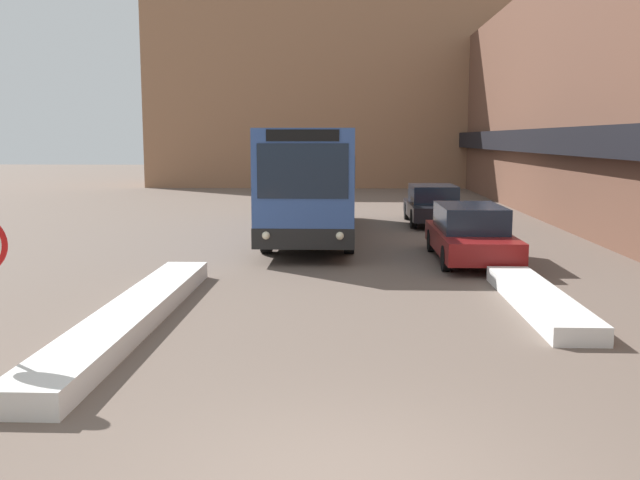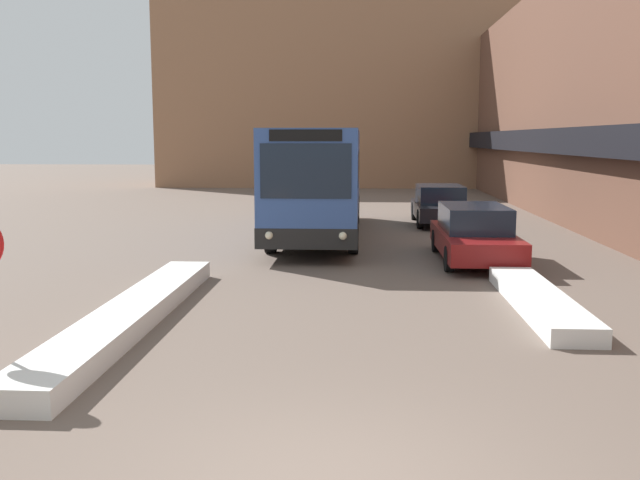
# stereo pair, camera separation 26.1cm
# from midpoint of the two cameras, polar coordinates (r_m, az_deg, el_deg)

# --- Properties ---
(building_row_right) EXTENTS (5.50, 60.00, 9.38)m
(building_row_right) POSITION_cam_midpoint_polar(r_m,az_deg,el_deg) (31.63, 21.76, 10.34)
(building_row_right) COLOR brown
(building_row_right) RESTS_ON ground_plane
(building_backdrop_far) EXTENTS (26.00, 8.00, 12.82)m
(building_backdrop_far) POSITION_cam_midpoint_polar(r_m,az_deg,el_deg) (49.39, 3.20, 11.90)
(building_backdrop_far) COLOR #996B4C
(building_backdrop_far) RESTS_ON ground_plane
(snow_bank_left) EXTENTS (0.90, 8.42, 0.35)m
(snow_bank_left) POSITION_cam_midpoint_polar(r_m,az_deg,el_deg) (12.57, -14.27, -5.75)
(snow_bank_left) COLOR silver
(snow_bank_left) RESTS_ON ground_plane
(snow_bank_right) EXTENTS (0.90, 5.21, 0.32)m
(snow_bank_right) POSITION_cam_midpoint_polar(r_m,az_deg,el_deg) (13.90, 17.61, -4.63)
(snow_bank_right) COLOR silver
(snow_bank_right) RESTS_ON ground_plane
(city_bus) EXTENTS (2.55, 11.42, 3.39)m
(city_bus) POSITION_cam_midpoint_polar(r_m,az_deg,el_deg) (22.91, 0.28, 4.84)
(city_bus) COLOR #335193
(city_bus) RESTS_ON ground_plane
(parked_car_front) EXTENTS (1.82, 4.85, 1.43)m
(parked_car_front) POSITION_cam_midpoint_polar(r_m,az_deg,el_deg) (18.74, 12.62, 0.52)
(parked_car_front) COLOR maroon
(parked_car_front) RESTS_ON ground_plane
(parked_car_middle) EXTENTS (1.88, 4.48, 1.43)m
(parked_car_middle) POSITION_cam_midpoint_polar(r_m,az_deg,el_deg) (26.71, 9.85, 2.82)
(parked_car_middle) COLOR black
(parked_car_middle) RESTS_ON ground_plane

